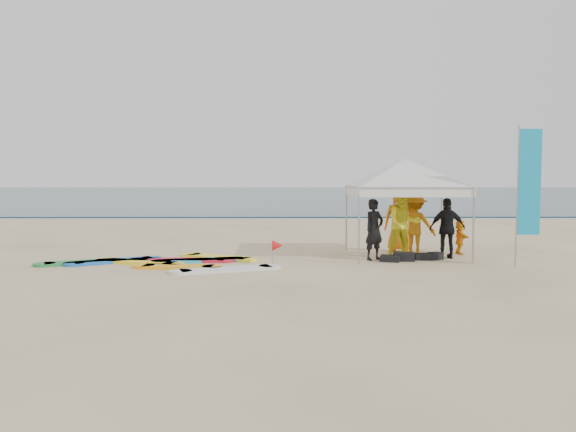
# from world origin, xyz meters

# --- Properties ---
(ground) EXTENTS (120.00, 120.00, 0.00)m
(ground) POSITION_xyz_m (0.00, 0.00, 0.00)
(ground) COLOR beige
(ground) RESTS_ON ground
(ocean) EXTENTS (160.00, 84.00, 0.08)m
(ocean) POSITION_xyz_m (0.00, 60.00, 0.04)
(ocean) COLOR #0C2633
(ocean) RESTS_ON ground
(shoreline_foam) EXTENTS (160.00, 1.20, 0.01)m
(shoreline_foam) POSITION_xyz_m (0.00, 18.20, 0.00)
(shoreline_foam) COLOR silver
(shoreline_foam) RESTS_ON ground
(person_black_a) EXTENTS (0.72, 0.65, 1.64)m
(person_black_a) POSITION_xyz_m (2.66, 2.79, 0.82)
(person_black_a) COLOR black
(person_black_a) RESTS_ON ground
(person_yellow) EXTENTS (0.99, 0.80, 1.93)m
(person_yellow) POSITION_xyz_m (3.48, 2.97, 0.97)
(person_yellow) COLOR yellow
(person_yellow) RESTS_ON ground
(person_orange_a) EXTENTS (1.31, 1.05, 1.77)m
(person_orange_a) POSITION_xyz_m (3.96, 3.67, 0.88)
(person_orange_a) COLOR #C47311
(person_orange_a) RESTS_ON ground
(person_black_b) EXTENTS (0.98, 0.42, 1.66)m
(person_black_b) POSITION_xyz_m (4.70, 3.05, 0.83)
(person_black_b) COLOR black
(person_black_b) RESTS_ON ground
(person_orange_b) EXTENTS (1.07, 0.82, 1.95)m
(person_orange_b) POSITION_xyz_m (3.70, 4.43, 0.97)
(person_orange_b) COLOR orange
(person_orange_b) RESTS_ON ground
(person_seated) EXTENTS (0.35, 0.93, 0.98)m
(person_seated) POSITION_xyz_m (5.33, 3.91, 0.49)
(person_seated) COLOR orange
(person_seated) RESTS_ON ground
(canopy_tent) EXTENTS (4.14, 4.14, 3.12)m
(canopy_tent) POSITION_xyz_m (3.61, 3.52, 2.72)
(canopy_tent) COLOR #A5A5A8
(canopy_tent) RESTS_ON ground
(feather_flag) EXTENTS (0.59, 0.04, 3.51)m
(feather_flag) POSITION_xyz_m (6.25, 1.60, 2.06)
(feather_flag) COLOR #A5A5A8
(feather_flag) RESTS_ON ground
(marker_pennant) EXTENTS (0.28, 0.28, 0.64)m
(marker_pennant) POSITION_xyz_m (0.07, 1.94, 0.49)
(marker_pennant) COLOR #A5A5A8
(marker_pennant) RESTS_ON ground
(gear_pile) EXTENTS (1.81, 0.79, 0.22)m
(gear_pile) POSITION_xyz_m (3.58, 2.65, 0.10)
(gear_pile) COLOR black
(gear_pile) RESTS_ON ground
(surfboard_spread) EXTENTS (5.88, 3.32, 0.07)m
(surfboard_spread) POSITION_xyz_m (-2.73, 2.15, 0.04)
(surfboard_spread) COLOR yellow
(surfboard_spread) RESTS_ON ground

